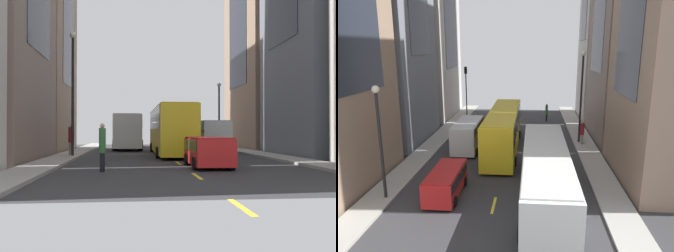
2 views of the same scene
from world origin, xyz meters
The scene contains 20 objects.
ground_plane centered at (0.00, 0.00, 0.00)m, with size 40.05×40.05×0.00m, color #333335.
sidewalk_west centered at (-7.06, 0.00, 0.07)m, with size 1.92×44.00×0.15m, color #9E9B93.
sidewalk_east centered at (7.06, 0.00, 0.07)m, with size 1.92×44.00×0.15m, color #9E9B93.
lane_stripe_0 centered at (0.00, -21.00, 0.01)m, with size 0.16×2.00×0.01m, color yellow.
lane_stripe_1 centered at (0.00, -15.00, 0.01)m, with size 0.16×2.00×0.01m, color yellow.
lane_stripe_2 centered at (0.00, -9.00, 0.01)m, with size 0.16×2.00×0.01m, color yellow.
lane_stripe_3 centered at (0.00, -3.00, 0.01)m, with size 0.16×2.00×0.01m, color yellow.
lane_stripe_4 centered at (0.00, 3.00, 0.01)m, with size 0.16×2.00×0.01m, color yellow.
lane_stripe_5 centered at (0.00, 9.00, 0.01)m, with size 0.16×2.00×0.01m, color yellow.
building_east_0 centered at (11.62, -15.34, 13.84)m, with size 6.85×10.25×27.67m.
city_bus_white centered at (-2.96, 8.67, 2.01)m, with size 2.80×12.51×3.35m.
streetcar_yellow centered at (0.34, -1.32, 2.12)m, with size 2.70×12.48×3.59m.
delivery_van_white centered at (3.50, -1.22, 1.51)m, with size 2.25×5.43×2.58m.
car_red_0 centered at (1.19, -11.42, 0.89)m, with size 1.98×4.12×1.50m.
car_red_1 centered at (3.09, 7.91, 0.98)m, with size 1.91×4.51×1.66m.
pedestrian_crossing_mid centered at (-3.89, -13.02, 1.16)m, with size 0.30×0.30×2.15m.
pedestrian_waiting_curb centered at (-6.78, -3.38, 1.28)m, with size 0.40×0.40×2.15m.
traffic_light_near_corner centered at (6.50, -15.42, 4.47)m, with size 0.32×0.44×6.25m.
streetlamp_near centered at (-6.60, -3.94, 5.19)m, with size 0.44×0.44×8.42m.
streetlamp_far centered at (6.60, 8.79, 4.32)m, with size 0.44×0.44×6.77m.
Camera 2 is at (-2.12, 26.08, 9.08)m, focal length 34.60 mm.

